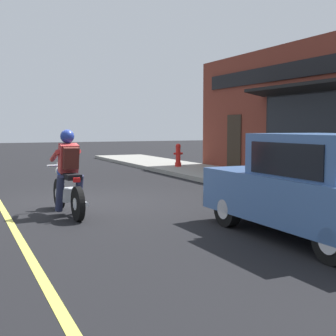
# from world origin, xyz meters

# --- Properties ---
(ground_plane) EXTENTS (80.00, 80.00, 0.00)m
(ground_plane) POSITION_xyz_m (0.00, 0.00, 0.00)
(ground_plane) COLOR black
(sidewalk_curb) EXTENTS (2.60, 22.00, 0.14)m
(sidewalk_curb) POSITION_xyz_m (5.34, 3.00, 0.07)
(sidewalk_curb) COLOR gray
(sidewalk_curb) RESTS_ON ground
(storefront_building) EXTENTS (1.25, 10.67, 4.20)m
(storefront_building) POSITION_xyz_m (6.87, 1.50, 2.11)
(storefront_building) COLOR maroon
(storefront_building) RESTS_ON ground
(motorcycle_with_rider) EXTENTS (0.56, 2.02, 1.62)m
(motorcycle_with_rider) POSITION_xyz_m (-0.71, -1.27, 0.68)
(motorcycle_with_rider) COLOR black
(motorcycle_with_rider) RESTS_ON ground
(car_hatchback) EXTENTS (1.68, 3.80, 1.57)m
(car_hatchback) POSITION_xyz_m (2.22, -4.68, 0.77)
(car_hatchback) COLOR black
(car_hatchback) RESTS_ON ground
(fire_hydrant) EXTENTS (0.36, 0.24, 0.88)m
(fire_hydrant) POSITION_xyz_m (5.12, 6.08, 0.57)
(fire_hydrant) COLOR red
(fire_hydrant) RESTS_ON sidewalk_curb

